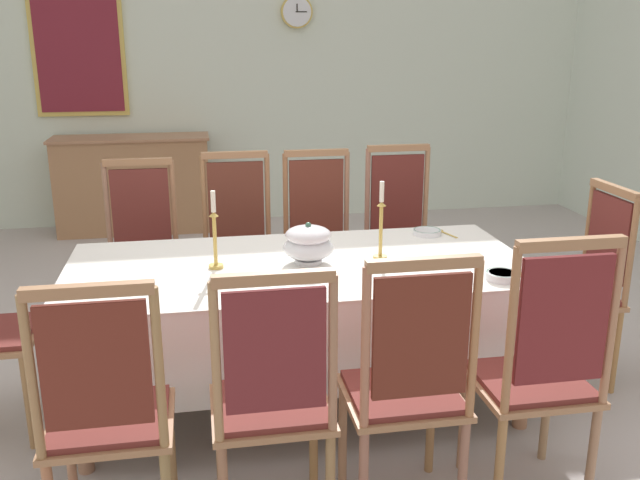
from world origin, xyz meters
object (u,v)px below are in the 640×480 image
object	(u,v)px
spoon_primary	(521,275)
sideboard	(134,184)
chair_south_a	(107,412)
candlestick_east	(381,227)
chair_south_d	(540,369)
chair_north_a	(142,251)
soup_tureen	(308,243)
chair_south_c	(408,383)
chair_north_c	(320,241)
dining_table	(300,278)
chair_north_b	(239,245)
chair_south_b	(272,397)
candlestick_west	(215,237)
bowl_near_left	(502,275)
chair_north_d	(401,236)
chair_head_east	(582,282)
spoon_secondary	(443,232)
framed_painting	(78,45)
bowl_near_right	(427,232)
mounted_clock	(297,12)

from	to	relation	value
spoon_primary	sideboard	world-z (taller)	sideboard
chair_south_a	candlestick_east	xyz separation A→B (m)	(1.21, 0.92, 0.35)
chair_south_d	candlestick_east	distance (m)	1.05
chair_north_a	candlestick_east	bearing A→B (deg)	142.80
candlestick_east	sideboard	xyz separation A→B (m)	(-1.47, 3.49, -0.45)
soup_tureen	chair_south_c	bearing A→B (deg)	-76.46
chair_north_c	candlestick_east	xyz separation A→B (m)	(0.14, -0.92, 0.33)
dining_table	chair_north_b	size ratio (longest dim) A/B	1.94
chair_south_b	candlestick_west	bearing A→B (deg)	99.92
chair_north_b	bowl_near_left	world-z (taller)	chair_north_b
chair_south_c	chair_north_d	world-z (taller)	chair_north_d
chair_south_a	chair_north_b	world-z (taller)	chair_north_b
chair_north_c	chair_head_east	world-z (taller)	chair_north_c
chair_south_b	chair_north_b	bearing A→B (deg)	90.00
dining_table	soup_tureen	bearing A→B (deg)	-0.00
spoon_primary	candlestick_east	bearing A→B (deg)	149.40
spoon_secondary	sideboard	bearing A→B (deg)	105.46
chair_head_east	framed_painting	size ratio (longest dim) A/B	0.83
dining_table	bowl_near_left	bearing A→B (deg)	-24.29
chair_north_c	candlestick_west	world-z (taller)	chair_north_c
chair_south_d	soup_tureen	bearing A→B (deg)	129.01
chair_south_a	spoon_primary	xyz separation A→B (m)	(1.78, 0.55, 0.20)
candlestick_west	sideboard	xyz separation A→B (m)	(-0.67, 3.49, -0.45)
bowl_near_left	spoon_secondary	xyz separation A→B (m)	(0.00, 0.78, -0.01)
chair_north_a	bowl_near_left	size ratio (longest dim) A/B	7.42
chair_north_d	soup_tureen	world-z (taller)	chair_north_d
sideboard	bowl_near_right	bearing A→B (deg)	120.38
soup_tureen	bowl_near_left	size ratio (longest dim) A/B	1.65
bowl_near_left	spoon_secondary	distance (m)	0.78
chair_south_d	bowl_near_left	world-z (taller)	chair_south_d
candlestick_west	spoon_secondary	size ratio (longest dim) A/B	2.15
dining_table	mounted_clock	distance (m)	4.01
candlestick_east	spoon_primary	distance (m)	0.69
dining_table	chair_north_c	xyz separation A→B (m)	(0.26, 0.92, -0.09)
dining_table	chair_south_b	world-z (taller)	chair_south_b
chair_south_b	chair_north_c	world-z (taller)	chair_north_c
bowl_near_left	candlestick_east	bearing A→B (deg)	139.93
chair_south_a	chair_south_d	bearing A→B (deg)	-0.15
chair_south_d	bowl_near_right	bearing A→B (deg)	91.07
bowl_near_right	mounted_clock	size ratio (longest dim) A/B	0.51
chair_north_b	chair_south_b	bearing A→B (deg)	90.00
dining_table	chair_head_east	bearing A→B (deg)	0.00
chair_south_c	bowl_near_right	size ratio (longest dim) A/B	7.12
spoon_primary	framed_painting	bearing A→B (deg)	122.86
chair_south_b	framed_painting	distance (m)	4.96
chair_south_b	soup_tureen	size ratio (longest dim) A/B	4.38
chair_north_b	mounted_clock	size ratio (longest dim) A/B	3.71
chair_north_a	chair_north_b	bearing A→B (deg)	-179.84
chair_south_a	framed_painting	size ratio (longest dim) A/B	0.83
chair_south_a	candlestick_west	world-z (taller)	candlestick_west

